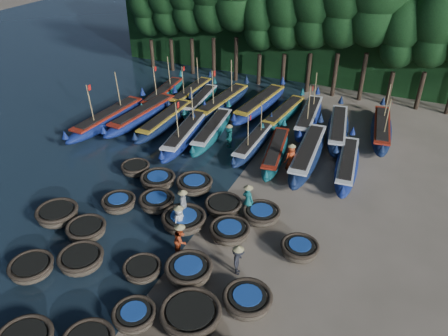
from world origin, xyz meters
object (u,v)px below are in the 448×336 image
at_px(long_boat_3, 186,134).
at_px(long_boat_14, 284,114).
at_px(coracle_10, 58,214).
at_px(fisherman_0, 179,219).
at_px(long_boat_8, 347,164).
at_px(coracle_8, 191,315).
at_px(fisherman_1, 248,199).
at_px(coracle_20, 135,168).
at_px(coracle_18, 230,231).
at_px(coracle_12, 142,270).
at_px(coracle_23, 223,206).
at_px(long_boat_0, 109,118).
at_px(fisherman_3, 238,260).
at_px(coracle_24, 261,214).
at_px(long_boat_1, 143,114).
at_px(long_boat_5, 254,142).
at_px(fisherman_4, 183,204).
at_px(coracle_22, 194,184).
at_px(coracle_16, 157,202).
at_px(coracle_5, 32,268).
at_px(long_boat_11, 201,100).
at_px(long_boat_7, 308,153).
at_px(long_boat_4, 212,130).
at_px(long_boat_6, 276,152).
at_px(fisherman_2, 181,239).
at_px(long_boat_17, 381,129).
at_px(coracle_19, 300,249).
at_px(long_boat_10, 191,93).
at_px(fisherman_6, 291,157).
at_px(coracle_15, 119,203).
at_px(coracle_13, 189,270).
at_px(long_boat_9, 163,94).
at_px(coracle_21, 158,180).
at_px(long_boat_12, 222,103).
at_px(long_boat_16, 338,129).
at_px(long_boat_13, 260,104).
at_px(long_boat_15, 309,117).
at_px(fisherman_5, 229,135).
at_px(coracle_17, 184,220).
at_px(coracle_7, 134,316).

height_order(long_boat_3, long_boat_14, long_boat_3).
relative_size(coracle_10, fisherman_0, 1.27).
bearing_deg(long_boat_8, coracle_8, -109.74).
distance_m(fisherman_0, fisherman_1, 3.86).
bearing_deg(coracle_20, coracle_18, -22.13).
relative_size(coracle_12, coracle_23, 1.04).
bearing_deg(long_boat_3, coracle_23, -54.94).
xyz_separation_m(long_boat_0, fisherman_3, (14.86, -10.16, 0.19)).
bearing_deg(coracle_24, long_boat_1, 148.25).
xyz_separation_m(long_boat_0, long_boat_5, (11.29, 1.14, -0.12)).
distance_m(coracle_20, fisherman_4, 5.66).
distance_m(coracle_22, fisherman_1, 3.82).
height_order(coracle_16, fisherman_3, fisherman_3).
xyz_separation_m(coracle_5, long_boat_11, (-1.64, 20.30, 0.10)).
bearing_deg(long_boat_7, fisherman_1, -105.69).
bearing_deg(long_boat_4, long_boat_6, -17.44).
bearing_deg(coracle_23, fisherman_2, -97.24).
bearing_deg(long_boat_6, coracle_5, -123.87).
height_order(coracle_10, long_boat_17, long_boat_17).
xyz_separation_m(long_boat_5, fisherman_4, (-0.65, -8.77, 0.44)).
bearing_deg(fisherman_1, coracle_8, 106.45).
xyz_separation_m(long_boat_7, fisherman_0, (-4.12, -9.71, 0.24)).
distance_m(long_boat_0, long_boat_1, 2.60).
xyz_separation_m(coracle_19, long_boat_10, (-13.92, 15.15, 0.09)).
bearing_deg(long_boat_3, coracle_16, -79.92).
height_order(long_boat_7, long_boat_8, long_boat_7).
relative_size(long_boat_1, long_boat_17, 1.08).
bearing_deg(coracle_16, fisherman_6, 52.28).
distance_m(coracle_15, coracle_16, 2.11).
distance_m(coracle_13, long_boat_0, 17.23).
xyz_separation_m(long_boat_14, fisherman_6, (2.62, -6.83, 0.39)).
bearing_deg(long_boat_9, coracle_16, -66.20).
relative_size(coracle_21, coracle_24, 1.20).
xyz_separation_m(long_boat_12, long_boat_16, (9.54, -0.79, -0.03)).
relative_size(long_boat_13, long_boat_15, 1.05).
height_order(coracle_15, fisherman_5, fisherman_5).
height_order(coracle_20, fisherman_0, fisherman_0).
relative_size(long_boat_8, long_boat_10, 1.00).
relative_size(long_boat_5, fisherman_1, 3.68).
relative_size(coracle_17, fisherman_3, 1.46).
bearing_deg(long_boat_13, coracle_12, -79.07).
bearing_deg(fisherman_4, fisherman_5, -12.91).
bearing_deg(long_boat_1, coracle_19, -27.09).
distance_m(coracle_19, coracle_24, 3.20).
xyz_separation_m(coracle_12, long_boat_8, (6.75, 12.93, 0.16)).
height_order(coracle_12, coracle_18, coracle_18).
xyz_separation_m(long_boat_10, long_boat_14, (8.56, -0.81, 0.00)).
bearing_deg(coracle_7, fisherman_1, 80.02).
height_order(long_boat_7, long_boat_13, long_boat_7).
height_order(coracle_13, long_boat_9, long_boat_9).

